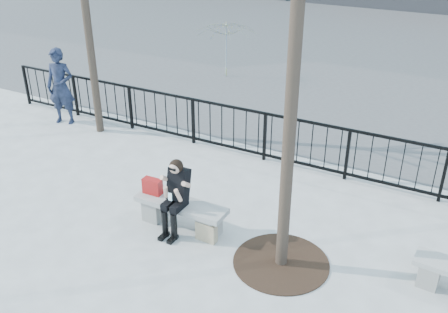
% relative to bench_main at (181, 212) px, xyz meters
% --- Properties ---
extents(ground, '(120.00, 120.00, 0.00)m').
position_rel_bench_main_xyz_m(ground, '(0.00, 0.00, -0.30)').
color(ground, '#969691').
rests_on(ground, ground).
extents(street_surface, '(60.00, 23.00, 0.01)m').
position_rel_bench_main_xyz_m(street_surface, '(0.00, 15.00, -0.30)').
color(street_surface, '#474747').
rests_on(street_surface, ground).
extents(railing, '(14.00, 0.06, 1.10)m').
position_rel_bench_main_xyz_m(railing, '(0.00, 3.00, 0.25)').
color(railing, black).
rests_on(railing, ground).
extents(tree_grate, '(1.50, 1.50, 0.02)m').
position_rel_bench_main_xyz_m(tree_grate, '(1.90, -0.10, -0.29)').
color(tree_grate, black).
rests_on(tree_grate, ground).
extents(bench_main, '(1.65, 0.46, 0.49)m').
position_rel_bench_main_xyz_m(bench_main, '(0.00, 0.00, 0.00)').
color(bench_main, slate).
rests_on(bench_main, ground).
extents(seated_woman, '(0.50, 0.64, 1.34)m').
position_rel_bench_main_xyz_m(seated_woman, '(0.00, -0.16, 0.37)').
color(seated_woman, black).
rests_on(seated_woman, ground).
extents(handbag, '(0.34, 0.17, 0.28)m').
position_rel_bench_main_xyz_m(handbag, '(-0.59, 0.02, 0.33)').
color(handbag, '#A71514').
rests_on(handbag, bench_main).
extents(shopping_bag, '(0.37, 0.15, 0.34)m').
position_rel_bench_main_xyz_m(shopping_bag, '(0.58, -0.14, -0.13)').
color(shopping_bag, '#C6B68C').
rests_on(shopping_bag, ground).
extents(standing_man, '(0.81, 0.66, 1.91)m').
position_rel_bench_main_xyz_m(standing_man, '(-5.14, 2.50, 0.65)').
color(standing_man, black).
rests_on(standing_man, ground).
extents(vendor_umbrella, '(2.12, 2.16, 1.76)m').
position_rel_bench_main_xyz_m(vendor_umbrella, '(-3.33, 7.78, 0.58)').
color(vendor_umbrella, yellow).
rests_on(vendor_umbrella, ground).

